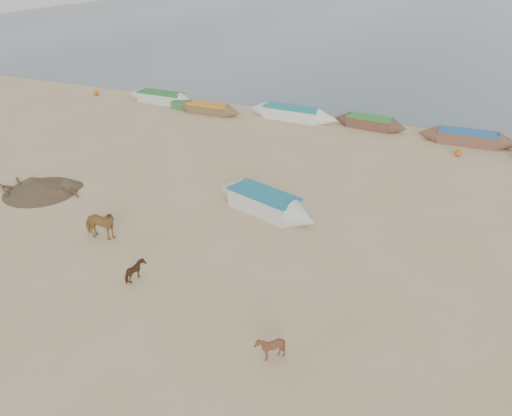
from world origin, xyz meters
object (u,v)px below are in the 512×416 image
(cow_adult, at_px, (100,225))
(calf_right, at_px, (136,272))
(calf_front, at_px, (270,348))
(near_canoe, at_px, (264,202))

(cow_adult, xyz_separation_m, calf_right, (3.27, -1.96, -0.30))
(calf_front, distance_m, calf_right, 6.56)
(calf_front, xyz_separation_m, near_canoe, (-4.02, 9.05, 0.05))
(calf_right, distance_m, near_canoe, 7.62)
(near_canoe, bearing_deg, cow_adult, -118.54)
(cow_adult, height_order, near_canoe, cow_adult)
(calf_right, bearing_deg, calf_front, -124.65)
(cow_adult, height_order, calf_front, cow_adult)
(calf_front, height_order, near_canoe, near_canoe)
(cow_adult, bearing_deg, calf_right, -129.41)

